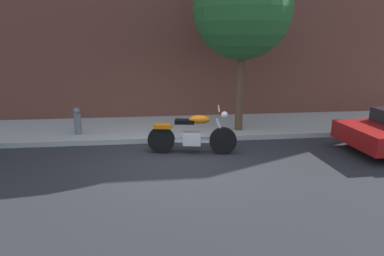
# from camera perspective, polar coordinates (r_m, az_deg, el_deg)

# --- Properties ---
(ground_plane) EXTENTS (60.00, 60.00, 0.00)m
(ground_plane) POSITION_cam_1_polar(r_m,az_deg,el_deg) (7.90, -2.68, -5.80)
(ground_plane) COLOR #28282D
(sidewalk) EXTENTS (23.33, 2.77, 0.14)m
(sidewalk) POSITION_cam_1_polar(r_m,az_deg,el_deg) (10.69, -3.81, 0.05)
(sidewalk) COLOR #A7A7A7
(sidewalk) RESTS_ON ground
(motorcycle) EXTENTS (2.20, 0.77, 1.17)m
(motorcycle) POSITION_cam_1_polar(r_m,az_deg,el_deg) (8.38, -0.01, -1.20)
(motorcycle) COLOR black
(motorcycle) RESTS_ON ground
(street_tree) EXTENTS (2.76, 2.76, 4.95)m
(street_tree) POSITION_cam_1_polar(r_m,az_deg,el_deg) (9.96, 8.51, 19.09)
(street_tree) COLOR brown
(street_tree) RESTS_ON ground
(fire_hydrant) EXTENTS (0.20, 0.20, 0.91)m
(fire_hydrant) POSITION_cam_1_polar(r_m,az_deg,el_deg) (10.16, -18.67, 0.77)
(fire_hydrant) COLOR slate
(fire_hydrant) RESTS_ON ground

